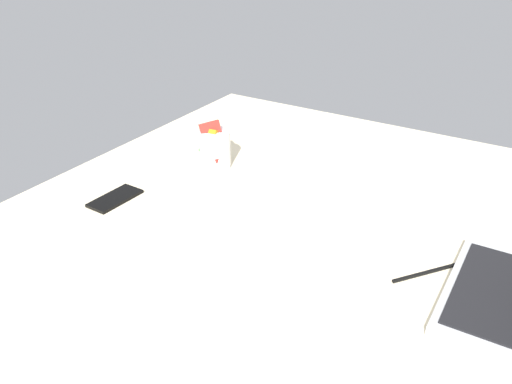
% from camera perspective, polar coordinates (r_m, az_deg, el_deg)
% --- Properties ---
extents(bed_mattress, '(1.80, 1.40, 0.18)m').
position_cam_1_polar(bed_mattress, '(1.22, 1.14, -10.07)').
color(bed_mattress, beige).
rests_on(bed_mattress, ground).
extents(snack_cup, '(0.09, 0.10, 0.14)m').
position_cam_1_polar(snack_cup, '(1.53, -4.53, 4.87)').
color(snack_cup, silver).
rests_on(snack_cup, bed_mattress).
extents(cell_phone, '(0.14, 0.07, 0.01)m').
position_cam_1_polar(cell_phone, '(1.42, -14.90, -0.59)').
color(cell_phone, black).
rests_on(cell_phone, bed_mattress).
extents(charger_cable, '(0.14, 0.11, 0.01)m').
position_cam_1_polar(charger_cable, '(1.16, 18.09, -8.28)').
color(charger_cable, black).
rests_on(charger_cable, bed_mattress).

